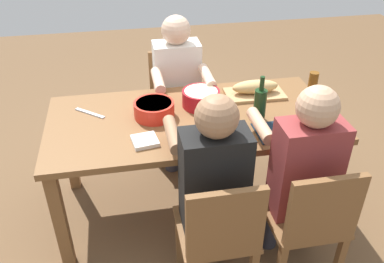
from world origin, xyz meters
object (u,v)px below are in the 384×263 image
(wine_bottle, at_px, (260,104))
(cutting_board, at_px, (255,94))
(diner_far_left, at_px, (302,168))
(chair_far_center, at_px, (219,234))
(wine_glass, at_px, (234,121))
(chair_far_left, at_px, (310,221))
(napkin_stack, at_px, (145,141))
(chair_near_center, at_px, (175,98))
(diner_near_center, at_px, (178,84))
(serving_bowl_pasta, at_px, (201,97))
(diner_far_center, at_px, (212,179))
(bread_loaf, at_px, (255,87))
(beer_bottle, at_px, (312,88))
(dining_table, at_px, (192,128))
(serving_bowl_salad, at_px, (154,109))

(wine_bottle, bearing_deg, cutting_board, -103.69)
(diner_far_left, height_order, wine_bottle, diner_far_left)
(chair_far_center, relative_size, wine_glass, 5.12)
(chair_far_left, height_order, napkin_stack, chair_far_left)
(chair_near_center, bearing_deg, diner_near_center, 90.00)
(chair_near_center, xyz_separation_m, wine_glass, (-0.19, 1.03, 0.37))
(diner_far_left, bearing_deg, chair_far_center, 20.42)
(wine_glass, bearing_deg, serving_bowl_pasta, -75.64)
(diner_far_center, bearing_deg, wine_glass, -123.63)
(chair_far_center, height_order, diner_far_center, diner_far_center)
(diner_near_center, distance_m, napkin_stack, 0.86)
(chair_far_left, distance_m, diner_far_center, 0.57)
(serving_bowl_pasta, xyz_separation_m, cutting_board, (-0.39, -0.07, -0.05))
(diner_far_center, bearing_deg, bread_loaf, -121.62)
(beer_bottle, bearing_deg, dining_table, 2.17)
(dining_table, distance_m, wine_glass, 0.40)
(serving_bowl_salad, height_order, beer_bottle, beer_bottle)
(chair_near_center, distance_m, diner_far_center, 1.34)
(bread_loaf, bearing_deg, beer_bottle, 151.68)
(chair_far_center, distance_m, cutting_board, 1.10)
(cutting_board, bearing_deg, wine_glass, 59.59)
(diner_far_center, relative_size, beer_bottle, 5.45)
(wine_bottle, bearing_deg, diner_far_center, 49.00)
(wine_glass, bearing_deg, diner_far_center, 56.37)
(chair_far_center, bearing_deg, chair_near_center, -90.00)
(bread_loaf, relative_size, napkin_stack, 2.29)
(diner_far_center, distance_m, wine_bottle, 0.63)
(chair_near_center, relative_size, chair_far_center, 1.00)
(diner_near_center, height_order, cutting_board, diner_near_center)
(bread_loaf, bearing_deg, chair_near_center, -48.98)
(beer_bottle, bearing_deg, serving_bowl_salad, -0.93)
(serving_bowl_salad, height_order, cutting_board, serving_bowl_salad)
(chair_near_center, xyz_separation_m, napkin_stack, (0.32, 0.99, 0.27))
(chair_near_center, distance_m, cutting_board, 0.77)
(chair_far_center, distance_m, wine_glass, 0.63)
(napkin_stack, bearing_deg, diner_far_left, 157.61)
(chair_near_center, relative_size, diner_near_center, 0.71)
(chair_far_left, bearing_deg, wine_bottle, -81.68)
(dining_table, bearing_deg, wine_glass, 123.71)
(chair_near_center, distance_m, napkin_stack, 1.07)
(wine_bottle, bearing_deg, diner_near_center, -59.43)
(dining_table, relative_size, cutting_board, 4.48)
(serving_bowl_pasta, height_order, cutting_board, serving_bowl_pasta)
(diner_near_center, height_order, beer_bottle, diner_near_center)
(serving_bowl_salad, height_order, napkin_stack, serving_bowl_salad)
(dining_table, bearing_deg, diner_far_left, 130.99)
(serving_bowl_salad, relative_size, wine_glass, 1.52)
(cutting_board, height_order, napkin_stack, napkin_stack)
(wine_glass, bearing_deg, dining_table, -56.29)
(wine_glass, bearing_deg, diner_near_center, -77.47)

